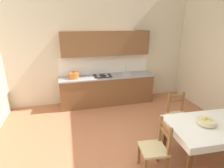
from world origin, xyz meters
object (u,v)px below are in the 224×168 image
object	(u,v)px
kitchen_cabinetry	(107,77)
dining_chair_kitchen_side	(178,115)
dining_table	(209,131)
dining_chair_tv_side	(156,148)
fruit_bowl	(206,121)

from	to	relation	value
kitchen_cabinetry	dining_chair_kitchen_side	xyz separation A→B (m)	(1.20, -1.98, -0.41)
kitchen_cabinetry	dining_table	bearing A→B (deg)	-67.90
dining_table	dining_chair_kitchen_side	distance (m)	0.94
kitchen_cabinetry	dining_chair_tv_side	bearing A→B (deg)	-86.28
dining_chair_kitchen_side	fruit_bowl	bearing A→B (deg)	-95.82
dining_table	fruit_bowl	distance (m)	0.20
kitchen_cabinetry	dining_chair_kitchen_side	bearing A→B (deg)	-58.78
dining_chair_tv_side	dining_chair_kitchen_side	distance (m)	1.35
kitchen_cabinetry	dining_chair_tv_side	xyz separation A→B (m)	(0.19, -2.87, -0.41)
dining_table	dining_chair_tv_side	xyz separation A→B (m)	(-0.99, 0.03, -0.19)
dining_table	dining_chair_tv_side	distance (m)	1.01
dining_chair_kitchen_side	fruit_bowl	world-z (taller)	dining_chair_kitchen_side
dining_chair_tv_side	fruit_bowl	xyz separation A→B (m)	(0.92, -0.00, 0.37)
dining_chair_kitchen_side	fruit_bowl	distance (m)	0.97
dining_chair_tv_side	kitchen_cabinetry	bearing A→B (deg)	93.72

